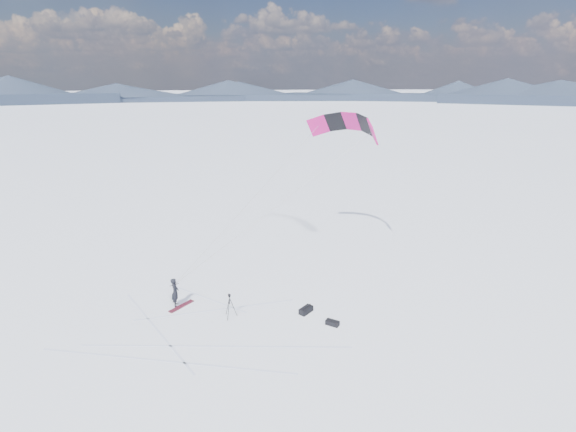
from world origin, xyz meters
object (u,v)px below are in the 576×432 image
object	(u,v)px
gear_bag_a	(306,310)
gear_bag_b	(332,323)
snowboard	(181,306)
tripod	(230,302)
snowkiter	(176,305)

from	to	relation	value
gear_bag_a	gear_bag_b	bearing A→B (deg)	-93.85
snowboard	tripod	distance (m)	3.26
tripod	gear_bag_b	world-z (taller)	tripod
snowkiter	snowboard	bearing A→B (deg)	-123.52
gear_bag_a	gear_bag_b	size ratio (longest dim) A/B	1.26
snowboard	tripod	size ratio (longest dim) A/B	1.22
snowboard	gear_bag_b	bearing A→B (deg)	-67.45
gear_bag_b	gear_bag_a	bearing A→B (deg)	166.38
tripod	gear_bag_a	bearing A→B (deg)	-9.10
gear_bag_b	snowkiter	bearing A→B (deg)	-163.81
snowboard	tripod	world-z (taller)	tripod
snowkiter	snowboard	xyz separation A→B (m)	(0.27, -0.21, 0.02)
snowkiter	tripod	size ratio (longest dim) A/B	1.24
snowkiter	gear_bag_a	xyz separation A→B (m)	(6.81, -3.08, 0.17)
snowkiter	tripod	xyz separation A→B (m)	(2.72, -2.18, 0.88)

